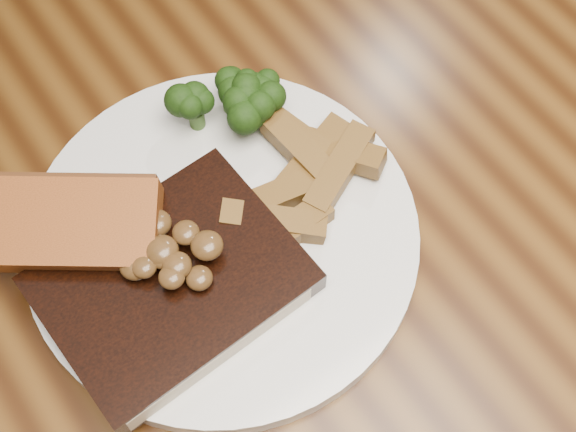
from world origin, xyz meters
name	(u,v)px	position (x,y,z in m)	size (l,w,h in m)	color
ground	(292,432)	(0.00, 0.00, 0.00)	(4.50, 4.50, 0.00)	#361F0C
dining_table	(295,258)	(0.00, 0.00, 0.66)	(1.60, 0.90, 0.75)	#4F2F0F
plate	(223,237)	(-0.06, 0.01, 0.76)	(0.28, 0.28, 0.01)	silver
steak	(172,284)	(-0.11, -0.01, 0.77)	(0.16, 0.13, 0.02)	black
steak_bone	(218,352)	(-0.11, -0.07, 0.77)	(0.14, 0.01, 0.02)	#B9AB8F
mushroom_pile	(162,249)	(-0.11, 0.00, 0.80)	(0.06, 0.06, 0.03)	#4F3218
garlic_bread	(83,239)	(-0.14, 0.05, 0.77)	(0.11, 0.06, 0.02)	#92461A
potato_wedges	(283,176)	(0.00, 0.01, 0.77)	(0.10, 0.10, 0.02)	brown
broccoli_cluster	(230,97)	(0.00, 0.09, 0.78)	(0.07, 0.07, 0.04)	#18330B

